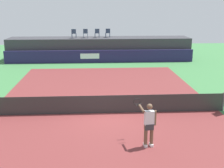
% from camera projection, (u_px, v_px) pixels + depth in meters
% --- Properties ---
extents(ground_plane, '(48.00, 48.00, 0.00)m').
position_uv_depth(ground_plane, '(103.00, 96.00, 17.96)').
color(ground_plane, '#3D7A42').
extents(court_inner, '(12.00, 22.00, 0.00)m').
position_uv_depth(court_inner, '(105.00, 113.00, 15.07)').
color(court_inner, maroon).
rests_on(court_inner, ground).
extents(sponsor_wall, '(18.00, 0.22, 1.20)m').
position_uv_depth(sponsor_wall, '(100.00, 56.00, 27.91)').
color(sponsor_wall, '#231E4C').
rests_on(sponsor_wall, ground).
extents(spectator_platform, '(18.00, 2.80, 2.20)m').
position_uv_depth(spectator_platform, '(100.00, 48.00, 29.52)').
color(spectator_platform, '#38383D').
rests_on(spectator_platform, ground).
extents(spectator_chair_far_left, '(0.45, 0.45, 0.89)m').
position_uv_depth(spectator_chair_far_left, '(74.00, 33.00, 28.62)').
color(spectator_chair_far_left, '#2D3D56').
rests_on(spectator_chair_far_left, spectator_platform).
extents(spectator_chair_left, '(0.45, 0.45, 0.89)m').
position_uv_depth(spectator_chair_left, '(85.00, 33.00, 28.81)').
color(spectator_chair_left, '#2D3D56').
rests_on(spectator_chair_left, spectator_platform).
extents(spectator_chair_center, '(0.47, 0.47, 0.89)m').
position_uv_depth(spectator_chair_center, '(97.00, 33.00, 28.94)').
color(spectator_chair_center, '#2D3D56').
rests_on(spectator_chair_center, spectator_platform).
extents(spectator_chair_right, '(0.47, 0.47, 0.89)m').
position_uv_depth(spectator_chair_right, '(108.00, 33.00, 29.15)').
color(spectator_chair_right, '#2D3D56').
rests_on(spectator_chair_right, spectator_platform).
extents(tennis_net, '(12.40, 0.02, 0.95)m').
position_uv_depth(tennis_net, '(105.00, 104.00, 14.95)').
color(tennis_net, '#2D2D2D').
rests_on(tennis_net, ground).
extents(net_post_far, '(0.10, 0.10, 1.00)m').
position_uv_depth(net_post_far, '(223.00, 102.00, 15.30)').
color(net_post_far, '#4C4C51').
rests_on(net_post_far, ground).
extents(tennis_player, '(0.79, 1.12, 1.77)m').
position_uv_depth(tennis_player, '(149.00, 123.00, 11.34)').
color(tennis_player, white).
rests_on(tennis_player, court_inner).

